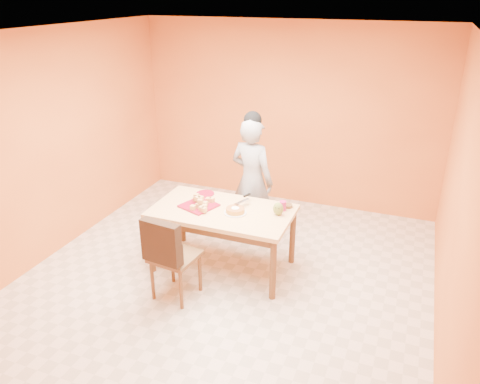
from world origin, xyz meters
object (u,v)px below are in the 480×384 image
at_px(person, 252,181).
at_px(egg_ornament, 278,209).
at_px(pastry_platter, 199,206).
at_px(checker_tin, 288,206).
at_px(red_dinner_plate, 205,194).
at_px(sponge_cake, 235,210).
at_px(dining_chair, 174,255).
at_px(dining_table, 222,217).
at_px(magenta_glass, 283,206).

relative_size(person, egg_ornament, 11.06).
bearing_deg(pastry_platter, checker_tin, 20.18).
relative_size(pastry_platter, red_dinner_plate, 1.62).
bearing_deg(sponge_cake, checker_tin, 35.59).
distance_m(pastry_platter, checker_tin, 1.03).
relative_size(dining_chair, egg_ornament, 6.64).
bearing_deg(dining_table, sponge_cake, -10.78).
distance_m(dining_table, pastry_platter, 0.30).
relative_size(pastry_platter, egg_ornament, 2.41).
distance_m(dining_table, red_dinner_plate, 0.50).
height_order(dining_chair, magenta_glass, dining_chair).
xyz_separation_m(person, red_dinner_plate, (-0.44, -0.48, -0.06)).
bearing_deg(person, pastry_platter, 80.46).
height_order(sponge_cake, egg_ornament, egg_ornament).
bearing_deg(person, magenta_glass, 149.18).
bearing_deg(checker_tin, person, 142.33).
bearing_deg(red_dinner_plate, checker_tin, 0.38).
xyz_separation_m(red_dinner_plate, checker_tin, (1.05, 0.01, 0.01)).
height_order(egg_ornament, magenta_glass, egg_ornament).
height_order(dining_table, red_dinner_plate, red_dinner_plate).
xyz_separation_m(dining_chair, red_dinner_plate, (-0.12, 1.05, 0.25)).
relative_size(dining_table, checker_tin, 14.71).
distance_m(person, egg_ornament, 0.90).
bearing_deg(sponge_cake, pastry_platter, 178.93).
bearing_deg(sponge_cake, red_dinner_plate, 146.53).
relative_size(person, pastry_platter, 4.59).
bearing_deg(egg_ornament, sponge_cake, -152.35).
xyz_separation_m(dining_table, person, (0.07, 0.80, 0.16)).
height_order(dining_table, magenta_glass, magenta_glass).
bearing_deg(red_dinner_plate, egg_ornament, -12.73).
bearing_deg(pastry_platter, egg_ornament, 7.54).
bearing_deg(magenta_glass, dining_chair, -133.33).
bearing_deg(pastry_platter, dining_table, 4.90).
xyz_separation_m(pastry_platter, red_dinner_plate, (-0.08, 0.35, -0.00)).
bearing_deg(red_dinner_plate, person, 47.37).
xyz_separation_m(pastry_platter, magenta_glass, (0.93, 0.25, 0.05)).
height_order(dining_chair, egg_ornament, dining_chair).
distance_m(red_dinner_plate, sponge_cake, 0.65).
distance_m(dining_table, checker_tin, 0.76).
bearing_deg(magenta_glass, egg_ornament, -96.68).
distance_m(person, magenta_glass, 0.81).
xyz_separation_m(dining_table, checker_tin, (0.68, 0.33, 0.11)).
distance_m(person, red_dinner_plate, 0.65).
relative_size(sponge_cake, magenta_glass, 1.89).
bearing_deg(dining_table, magenta_glass, 19.34).
distance_m(sponge_cake, egg_ornament, 0.48).
bearing_deg(checker_tin, sponge_cake, -144.41).
distance_m(magenta_glass, checker_tin, 0.11).
xyz_separation_m(red_dinner_plate, sponge_cake, (0.54, -0.36, 0.03)).
distance_m(pastry_platter, egg_ornament, 0.93).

